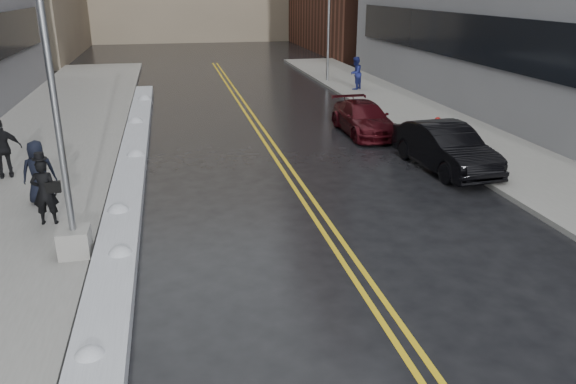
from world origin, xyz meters
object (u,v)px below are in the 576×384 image
pedestrian_fedora (45,192)px  car_black (445,147)px  fire_hydrant (437,125)px  pedestrian_d (3,149)px  traffic_signal (328,26)px  pedestrian_c (39,172)px  lamppost (61,149)px  pedestrian_east (355,73)px  car_maroon (364,118)px

pedestrian_fedora → car_black: 11.94m
fire_hydrant → car_black: bearing=-112.5°
pedestrian_d → traffic_signal: bearing=-147.6°
pedestrian_fedora → pedestrian_c: pedestrian_c is taller
lamppost → pedestrian_east: lamppost is taller
pedestrian_fedora → pedestrian_east: (13.38, 16.71, 0.08)m
fire_hydrant → pedestrian_fedora: pedestrian_fedora is taller
traffic_signal → car_maroon: (-2.01, -12.58, -2.77)m
pedestrian_east → car_black: pedestrian_east is taller
lamppost → traffic_signal: lamppost is taller
fire_hydrant → pedestrian_fedora: size_ratio=0.44×
pedestrian_fedora → pedestrian_d: (-1.90, 4.03, 0.08)m
lamppost → car_black: bearing=22.1°
fire_hydrant → pedestrian_east: (0.19, 10.65, 0.50)m
fire_hydrant → traffic_signal: (-0.50, 14.00, 2.85)m
fire_hydrant → pedestrian_c: bearing=-161.5°
pedestrian_c → car_black: pedestrian_c is taller
pedestrian_c → car_maroon: bearing=-158.0°
pedestrian_d → car_maroon: size_ratio=0.42×
fire_hydrant → pedestrian_d: size_ratio=0.40×
fire_hydrant → traffic_signal: traffic_signal is taller
pedestrian_east → pedestrian_fedora: bearing=6.9°
pedestrian_east → fire_hydrant: bearing=44.6°
traffic_signal → pedestrian_fedora: (-12.69, -20.06, -2.43)m
pedestrian_east → car_maroon: size_ratio=0.41×
fire_hydrant → pedestrian_fedora: (-13.19, -6.06, 0.42)m
pedestrian_fedora → pedestrian_c: 1.58m
fire_hydrant → pedestrian_fedora: bearing=-155.3°
car_maroon → fire_hydrant: bearing=-29.7°
traffic_signal → pedestrian_east: traffic_signal is taller
pedestrian_fedora → pedestrian_east: size_ratio=0.91×
pedestrian_fedora → car_maroon: size_ratio=0.38×
lamppost → car_maroon: lamppost is taller
fire_hydrant → car_maroon: (-2.51, 1.42, 0.08)m
pedestrian_c → car_black: bearing=178.1°
fire_hydrant → car_black: car_black is taller
pedestrian_fedora → pedestrian_east: bearing=-126.7°
traffic_signal → pedestrian_d: traffic_signal is taller
lamppost → traffic_signal: (11.80, 22.00, 0.87)m
pedestrian_east → pedestrian_c: bearing=3.3°
traffic_signal → pedestrian_fedora: 23.86m
car_black → car_maroon: size_ratio=1.04×
pedestrian_d → pedestrian_east: size_ratio=1.00×
fire_hydrant → pedestrian_c: (-13.61, -4.54, 0.46)m
car_black → pedestrian_c: bearing=179.6°
pedestrian_c → car_maroon: (11.10, 5.96, -0.38)m
traffic_signal → pedestrian_east: 4.15m
pedestrian_fedora → pedestrian_c: size_ratio=0.96×
fire_hydrant → pedestrian_d: (-15.09, -2.03, 0.50)m
pedestrian_east → car_black: 14.38m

